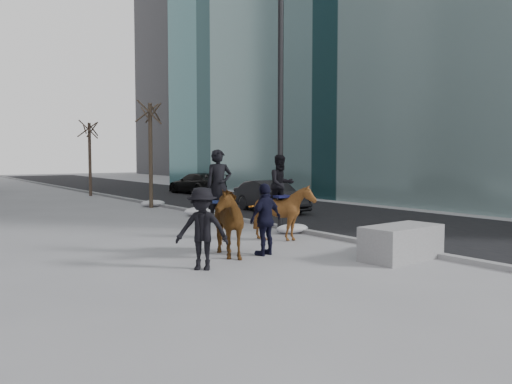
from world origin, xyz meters
TOP-DOWN VIEW (x-y plane):
  - ground at (0.00, 0.00)m, footprint 120.00×120.00m
  - road at (7.00, 10.00)m, footprint 8.00×90.00m
  - curb at (3.00, 10.00)m, footprint 0.25×90.00m
  - planter at (2.11, -1.69)m, footprint 2.07×1.15m
  - car_near at (5.81, 8.46)m, footprint 1.66×4.13m
  - car_far at (8.32, 19.54)m, footprint 2.29×4.65m
  - tree_near at (2.40, 13.07)m, footprint 1.20×1.20m
  - tree_far at (2.40, 21.74)m, footprint 1.20×1.20m
  - mounted_left at (-1.09, 1.08)m, footprint 1.36×2.15m
  - mounted_right at (1.59, 2.10)m, footprint 1.45×1.59m
  - feeder at (-0.15, 0.57)m, footprint 1.10×0.96m
  - camera_crew at (-2.24, -0.01)m, footprint 1.28×1.24m
  - lamppost at (2.60, 3.61)m, footprint 0.25×0.80m
  - snow_piles at (2.70, 6.07)m, footprint 1.39×14.88m

SIDE VIEW (x-z plane):
  - ground at x=0.00m, z-range 0.00..0.00m
  - road at x=7.00m, z-range 0.00..0.01m
  - curb at x=3.00m, z-range 0.00..0.12m
  - snow_piles at x=2.70m, z-range -0.01..0.34m
  - planter at x=2.11m, z-range 0.00..0.80m
  - car_far at x=8.32m, z-range 0.00..1.30m
  - car_near at x=5.81m, z-range 0.00..1.33m
  - feeder at x=-0.15m, z-range 0.00..1.76m
  - camera_crew at x=-2.24m, z-range 0.01..1.76m
  - mounted_left at x=-1.09m, z-range -0.33..2.24m
  - mounted_right at x=1.59m, z-range -0.24..2.20m
  - tree_far at x=2.40m, z-range 0.00..4.76m
  - tree_near at x=2.40m, z-range 0.00..5.30m
  - lamppost at x=2.60m, z-range 0.45..9.54m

